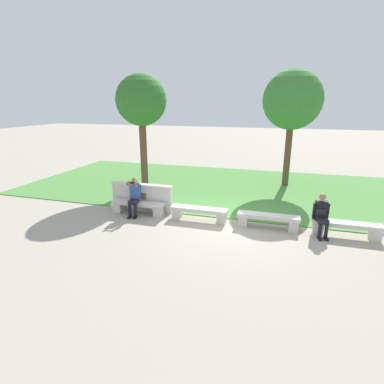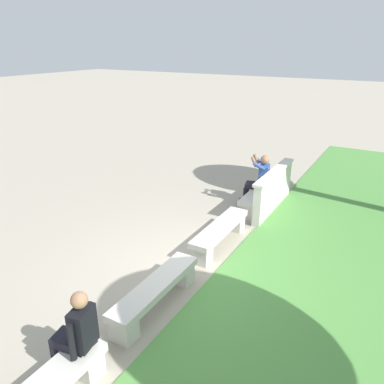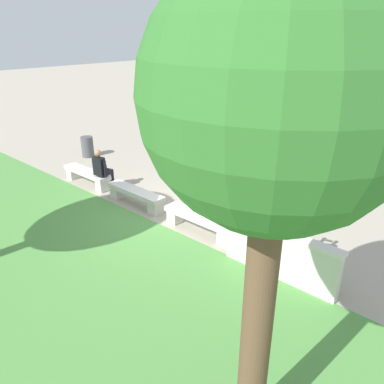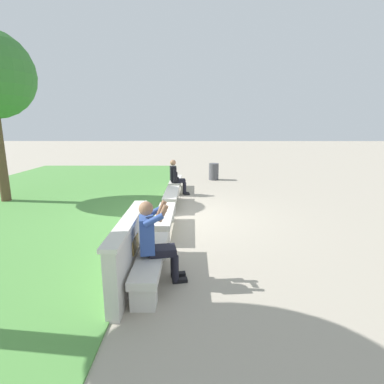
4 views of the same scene
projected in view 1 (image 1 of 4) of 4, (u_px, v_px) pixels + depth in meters
The scene contains 12 objects.
ground_plane at pixel (232, 224), 9.77m from camera, with size 80.00×80.00×0.00m, color #A89E8C.
grass_strip at pixel (247, 188), 13.79m from camera, with size 20.63×8.00×0.03m, color #518E42.
bench_main at pixel (138, 206), 10.60m from camera, with size 1.90×0.40×0.45m.
bench_near at pixel (199, 212), 9.99m from camera, with size 1.90×0.40×0.45m.
bench_mid at pixel (268, 219), 9.38m from camera, with size 1.90×0.40×0.45m.
bench_far at pixel (347, 227), 8.77m from camera, with size 1.90×0.40×0.45m.
backrest_wall_with_plaque at pixel (142, 197), 10.85m from camera, with size 2.34×0.24×1.01m.
person_photographer at pixel (134, 194), 10.43m from camera, with size 0.52×0.77×1.32m.
person_distant at pixel (322, 214), 8.80m from camera, with size 0.48×0.71×1.26m.
backpack at pixel (320, 214), 8.86m from camera, with size 0.28×0.24×0.43m.
tree_behind_wall at pixel (292, 101), 13.20m from camera, with size 2.61×2.61×5.23m.
tree_left_background at pixel (141, 102), 12.91m from camera, with size 2.20×2.20×5.01m.
Camera 1 is at (1.32, -9.06, 3.80)m, focal length 28.00 mm.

